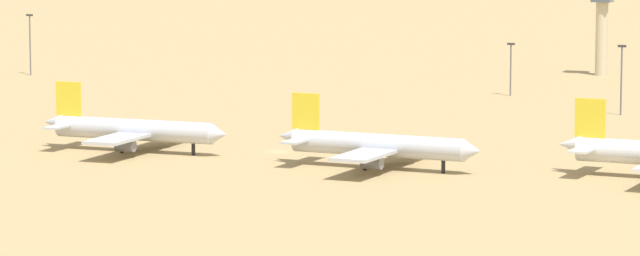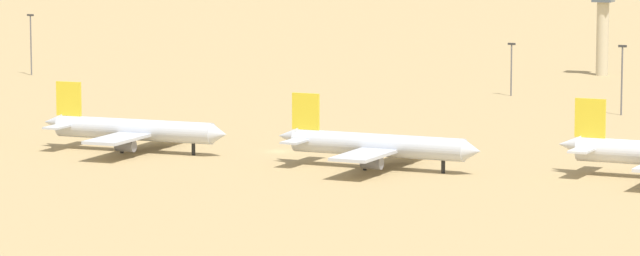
# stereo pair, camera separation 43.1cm
# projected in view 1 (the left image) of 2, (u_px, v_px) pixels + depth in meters

# --- Properties ---
(ground) EXTENTS (4000.00, 4000.00, 0.00)m
(ground) POSITION_uv_depth(u_px,v_px,m) (278.00, 151.00, 332.19)
(ground) COLOR tan
(parked_jet_yellow_2) EXTENTS (37.62, 31.47, 12.46)m
(parked_jet_yellow_2) POSITION_uv_depth(u_px,v_px,m) (133.00, 130.00, 331.29)
(parked_jet_yellow_2) COLOR silver
(parked_jet_yellow_2) RESTS_ON ground
(parked_jet_yellow_3) EXTENTS (37.88, 31.87, 12.51)m
(parked_jet_yellow_3) POSITION_uv_depth(u_px,v_px,m) (376.00, 145.00, 310.48)
(parked_jet_yellow_3) COLOR silver
(parked_jet_yellow_3) RESTS_ON ground
(control_tower) EXTENTS (5.20, 5.20, 24.82)m
(control_tower) POSITION_uv_depth(u_px,v_px,m) (602.00, 19.00, 473.29)
(control_tower) COLOR #C6B793
(control_tower) RESTS_ON ground
(light_pole_west) EXTENTS (1.80, 0.50, 16.11)m
(light_pole_west) POSITION_uv_depth(u_px,v_px,m) (30.00, 40.00, 474.49)
(light_pole_west) COLOR #59595E
(light_pole_west) RESTS_ON ground
(light_pole_mid) EXTENTS (1.80, 0.50, 15.14)m
(light_pole_mid) POSITION_uv_depth(u_px,v_px,m) (621.00, 75.00, 386.88)
(light_pole_mid) COLOR #59595E
(light_pole_mid) RESTS_ON ground
(light_pole_east) EXTENTS (1.80, 0.50, 12.55)m
(light_pole_east) POSITION_uv_depth(u_px,v_px,m) (511.00, 64.00, 424.98)
(light_pole_east) COLOR #59595E
(light_pole_east) RESTS_ON ground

